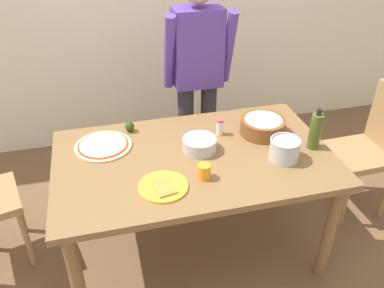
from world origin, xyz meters
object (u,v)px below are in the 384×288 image
at_px(plate_with_slice, 163,187).
at_px(pizza_raw_on_board, 103,146).
at_px(dining_table, 194,168).
at_px(chair_wooden_right, 371,145).
at_px(person_cook, 198,73).
at_px(steel_pot, 285,149).
at_px(mixing_bowl_steel, 200,144).
at_px(popcorn_bowl, 263,125).
at_px(avocado, 130,127).
at_px(cup_orange, 204,171).
at_px(salt_shaker, 220,127).
at_px(olive_oil_bottle, 315,131).

bearing_deg(plate_with_slice, pizza_raw_on_board, 120.66).
relative_size(dining_table, chair_wooden_right, 1.68).
xyz_separation_m(person_cook, steel_pot, (0.27, -0.91, -0.11)).
height_order(chair_wooden_right, mixing_bowl_steel, chair_wooden_right).
bearing_deg(popcorn_bowl, avocado, 164.37).
distance_m(popcorn_bowl, cup_orange, 0.59).
xyz_separation_m(pizza_raw_on_board, mixing_bowl_steel, (0.55, -0.17, 0.03)).
xyz_separation_m(popcorn_bowl, avocado, (-0.80, 0.23, -0.03)).
bearing_deg(cup_orange, popcorn_bowl, 36.38).
bearing_deg(mixing_bowl_steel, cup_orange, -99.65).
distance_m(popcorn_bowl, salt_shaker, 0.27).
bearing_deg(avocado, chair_wooden_right, -7.97).
height_order(steel_pot, avocado, steel_pot).
distance_m(dining_table, avocado, 0.50).
height_order(chair_wooden_right, popcorn_bowl, chair_wooden_right).
relative_size(olive_oil_bottle, steel_pot, 1.48).
xyz_separation_m(chair_wooden_right, cup_orange, (-1.32, -0.35, 0.26)).
bearing_deg(avocado, person_cook, 35.69).
xyz_separation_m(dining_table, steel_pot, (0.49, -0.15, 0.16)).
distance_m(chair_wooden_right, mixing_bowl_steel, 1.30).
xyz_separation_m(olive_oil_bottle, salt_shaker, (-0.49, 0.28, -0.06)).
relative_size(person_cook, mixing_bowl_steel, 8.10).
bearing_deg(popcorn_bowl, olive_oil_bottle, -44.31).
height_order(chair_wooden_right, pizza_raw_on_board, chair_wooden_right).
height_order(dining_table, plate_with_slice, plate_with_slice).
distance_m(person_cook, cup_orange, 1.00).
xyz_separation_m(chair_wooden_right, olive_oil_bottle, (-0.61, -0.22, 0.33)).
bearing_deg(salt_shaker, popcorn_bowl, -11.58).
relative_size(pizza_raw_on_board, salt_shaker, 3.20).
relative_size(dining_table, popcorn_bowl, 5.71).
distance_m(olive_oil_bottle, salt_shaker, 0.57).
distance_m(chair_wooden_right, salt_shaker, 1.14).
xyz_separation_m(popcorn_bowl, mixing_bowl_steel, (-0.43, -0.09, -0.02)).
height_order(pizza_raw_on_board, mixing_bowl_steel, mixing_bowl_steel).
bearing_deg(avocado, plate_with_slice, -80.67).
height_order(person_cook, plate_with_slice, person_cook).
height_order(plate_with_slice, steel_pot, steel_pot).
distance_m(steel_pot, salt_shaker, 0.44).
bearing_deg(cup_orange, steel_pot, 6.93).
bearing_deg(mixing_bowl_steel, steel_pot, -24.75).
xyz_separation_m(chair_wooden_right, plate_with_slice, (-1.55, -0.38, 0.23)).
height_order(plate_with_slice, cup_orange, cup_orange).
relative_size(plate_with_slice, cup_orange, 3.06).
relative_size(person_cook, olive_oil_bottle, 6.33).
relative_size(plate_with_slice, popcorn_bowl, 0.93).
height_order(person_cook, salt_shaker, person_cook).
distance_m(dining_table, plate_with_slice, 0.35).
bearing_deg(olive_oil_bottle, chair_wooden_right, 19.53).
distance_m(chair_wooden_right, plate_with_slice, 1.61).
xyz_separation_m(chair_wooden_right, steel_pot, (-0.83, -0.29, 0.29)).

